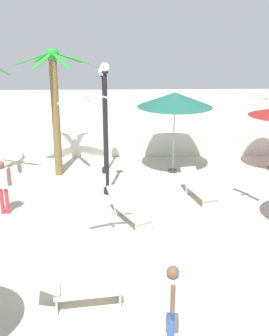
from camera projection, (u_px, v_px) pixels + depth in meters
ground_plane at (138, 261)px, 10.27m from camera, size 56.00×56.00×0.00m
boundary_wall at (131, 144)px, 18.30m from camera, size 25.20×0.30×1.02m
patio_umbrella_4 at (175, 100)px, 15.49m from camera, size 2.86×2.86×3.20m
palm_tree_2 at (55, 97)px, 15.15m from camera, size 3.00×2.69×4.79m
lamp_post_2 at (104, 109)px, 15.53m from camera, size 0.37×0.37×4.14m
lamp_post_3 at (106, 126)px, 13.57m from camera, size 0.30×0.30×4.45m
lounge_chair_0 at (198, 187)px, 13.85m from camera, size 1.04×1.96×0.84m
lounge_chair_1 at (128, 208)px, 12.33m from camera, size 1.37×1.92×0.84m
lounge_chair_2 at (76, 288)px, 8.58m from camera, size 1.92×0.80×0.83m
guest_0 at (2, 182)px, 12.52m from camera, size 0.56×0.24×1.72m
guest_1 at (172, 298)px, 7.32m from camera, size 0.27×0.56×1.65m
seagull_0 at (89, 98)px, 8.74m from camera, size 1.32×0.49×0.22m
seagull_2 at (264, 98)px, 11.26m from camera, size 0.72×1.16×0.20m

